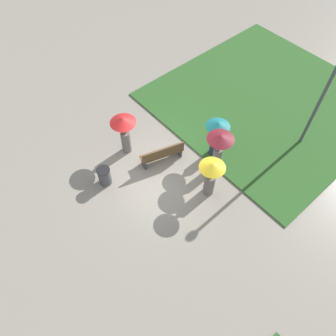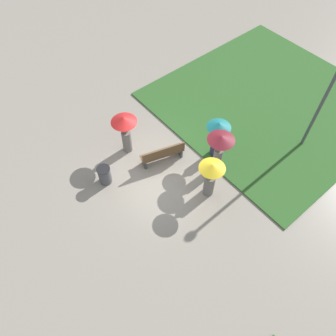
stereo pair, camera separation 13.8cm
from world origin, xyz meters
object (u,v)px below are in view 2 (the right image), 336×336
crowd_person_maroon (219,148)px  crowd_person_red (125,128)px  lamp_post (331,86)px  crowd_person_yellow (211,176)px  trash_bin (105,175)px  park_bench (163,154)px  crowd_person_teal (217,135)px

crowd_person_maroon → crowd_person_red: crowd_person_maroon is taller
lamp_post → crowd_person_yellow: size_ratio=2.78×
trash_bin → park_bench: bearing=164.0°
crowd_person_red → crowd_person_teal: 3.52m
park_bench → crowd_person_teal: size_ratio=0.98×
lamp_post → crowd_person_red: (5.73, -4.38, -1.79)m
park_bench → lamp_post: lamp_post is taller
trash_bin → crowd_person_teal: size_ratio=0.43×
crowd_person_maroon → crowd_person_red: 3.64m
lamp_post → crowd_person_teal: lamp_post is taller
lamp_post → trash_bin: lamp_post is taller
crowd_person_yellow → park_bench: bearing=-42.0°
trash_bin → lamp_post: bearing=153.5°
park_bench → crowd_person_maroon: (-1.37, 1.60, 0.82)m
lamp_post → crowd_person_red: lamp_post is taller
park_bench → crowd_person_teal: crowd_person_teal is taller
crowd_person_red → crowd_person_teal: crowd_person_red is taller
crowd_person_red → park_bench: bearing=122.0°
lamp_post → park_bench: bearing=-30.8°
crowd_person_red → crowd_person_yellow: bearing=111.7°
trash_bin → crowd_person_red: bearing=-154.7°
trash_bin → crowd_person_yellow: bearing=132.9°
lamp_post → crowd_person_teal: size_ratio=2.66×
trash_bin → crowd_person_maroon: crowd_person_maroon is taller
trash_bin → crowd_person_yellow: size_ratio=0.45×
park_bench → crowd_person_yellow: bearing=116.9°
lamp_post → trash_bin: bearing=-26.5°
crowd_person_red → crowd_person_teal: (-2.55, 2.43, -0.10)m
crowd_person_red → crowd_person_maroon: bearing=129.7°
crowd_person_teal → crowd_person_maroon: bearing=55.5°
park_bench → crowd_person_red: (0.71, -1.39, 0.79)m
crowd_person_teal → crowd_person_red: bearing=-38.2°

